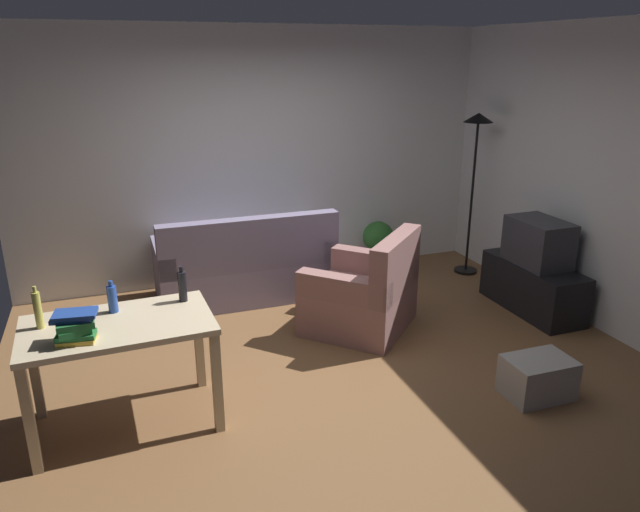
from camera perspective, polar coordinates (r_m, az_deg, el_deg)
ground_plane at (r=4.95m, az=0.90°, el=-10.28°), size 5.20×4.40×0.02m
wall_rear at (r=6.50m, az=-6.03°, el=9.52°), size 5.20×0.10×2.70m
wall_right at (r=5.88m, az=25.60°, el=6.76°), size 0.10×4.40×2.70m
couch at (r=6.12m, az=-7.20°, el=-1.24°), size 1.77×0.84×0.92m
tv_stand at (r=6.15m, az=19.87°, el=-2.84°), size 0.44×1.10×0.48m
tv at (r=6.01m, az=20.38°, el=1.25°), size 0.41×0.60×0.44m
torchiere_lamp at (r=6.73m, az=14.83°, el=9.87°), size 0.32×0.32×1.81m
desk at (r=4.10m, az=-18.83°, el=-7.50°), size 1.23×0.75×0.76m
potted_plant at (r=6.91m, az=5.63°, el=1.39°), size 0.36×0.36×0.57m
armchair at (r=5.40m, az=4.36°, el=-3.82°), size 1.23×1.23×0.92m
storage_box at (r=4.71m, az=20.30°, el=-10.95°), size 0.49×0.35×0.30m
bottle_squat at (r=4.11m, az=-25.61°, el=-4.70°), size 0.05×0.05×0.28m
bottle_blue at (r=4.19m, az=-19.43°, el=-3.90°), size 0.06×0.06×0.22m
bottle_dark at (r=4.23m, az=-13.17°, el=-2.83°), size 0.06×0.06×0.26m
book_stack at (r=3.85m, az=-22.61°, el=-6.30°), size 0.28×0.20×0.19m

